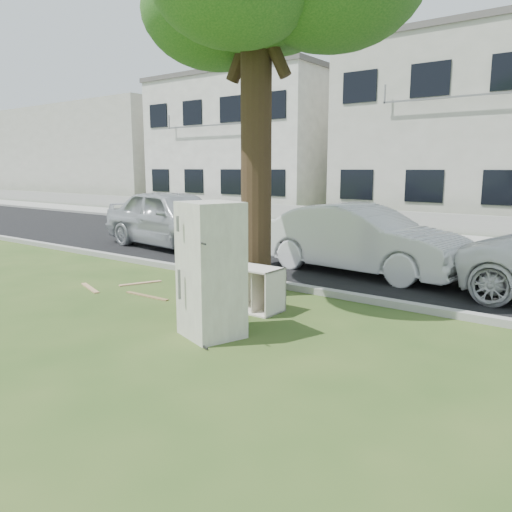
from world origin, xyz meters
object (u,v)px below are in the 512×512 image
Objects in this scene: fridge at (211,270)px; car_left at (174,218)px; cabinet at (253,289)px; car_center at (361,239)px.

fridge is 7.83m from car_left.
cabinet is at bearing 121.82° from fridge.
cabinet is 0.18× the size of car_left.
car_center is (0.10, 3.70, 0.39)m from cabinet.
car_center is at bearing 111.16° from fridge.
fridge reaches higher than cabinet.
car_center reaches higher than cabinet.
car_left is (-5.98, 5.05, -0.07)m from fridge.
cabinet is (-0.30, 1.32, -0.56)m from fridge.
fridge is at bearing -173.20° from car_center.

